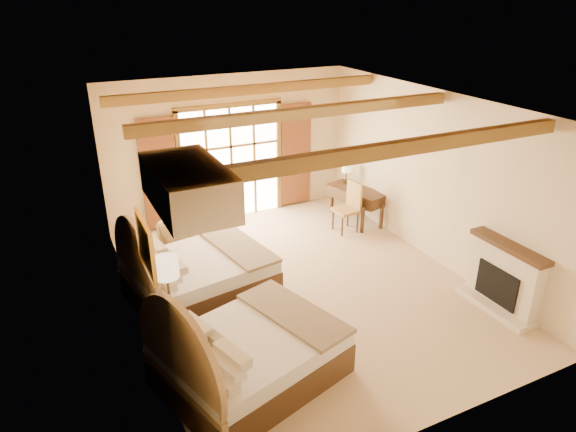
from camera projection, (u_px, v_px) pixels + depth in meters
floor at (302, 286)px, 9.07m from camera, size 7.00×7.00×0.00m
wall_back at (230, 148)px, 11.30m from camera, size 5.50×0.00×5.50m
wall_left at (133, 234)px, 7.32m from camera, size 0.00×7.00×7.00m
wall_right at (434, 178)px, 9.52m from camera, size 0.00×7.00×7.00m
ceiling at (305, 105)px, 7.77m from camera, size 7.00×7.00×0.00m
ceiling_beams at (304, 113)px, 7.82m from camera, size 5.39×4.60×0.18m
french_doors at (231, 164)px, 11.39m from camera, size 3.95×0.08×2.60m
fireplace at (503, 280)px, 8.26m from camera, size 0.46×1.40×1.16m
painting at (146, 246)px, 6.66m from camera, size 0.06×0.95×0.75m
canopy_valance at (188, 186)px, 5.27m from camera, size 0.70×1.40×0.45m
bed_near at (240, 354)px, 6.68m from camera, size 2.69×2.26×1.48m
bed_far at (191, 273)px, 8.59m from camera, size 2.51×2.04×1.48m
nightstand at (175, 341)px, 7.19m from camera, size 0.57×0.57×0.58m
floor_lamp at (167, 274)px, 6.80m from camera, size 0.33×0.33×1.58m
armchair at (184, 233)px, 10.22m from camera, size 1.09×1.10×0.72m
ottoman at (218, 240)px, 10.26m from camera, size 0.72×0.72×0.41m
desk at (356, 204)px, 11.52m from camera, size 0.93×1.48×0.74m
desk_chair at (347, 216)px, 11.02m from camera, size 0.52×0.52×1.09m
desk_lamp at (347, 169)px, 11.63m from camera, size 0.22×0.22×0.44m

